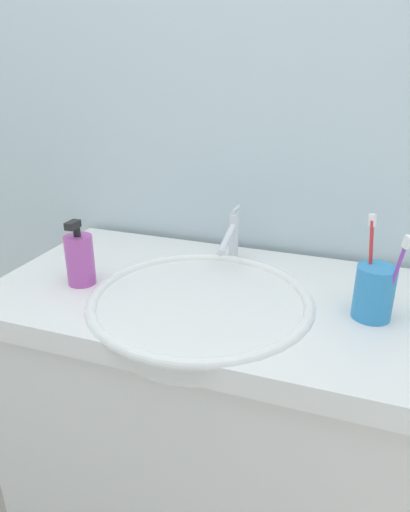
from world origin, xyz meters
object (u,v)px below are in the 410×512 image
(toothbrush_cup, at_px, (374,293))
(soap_dispenser, at_px, (80,259))
(toothbrush_red, at_px, (371,258))
(toothbrush_purple, at_px, (395,274))
(faucet, at_px, (232,236))

(toothbrush_cup, bearing_deg, soap_dispenser, -174.59)
(toothbrush_red, distance_m, soap_dispenser, 0.62)
(toothbrush_cup, distance_m, toothbrush_purple, 0.07)
(faucet, distance_m, toothbrush_cup, 0.39)
(toothbrush_purple, bearing_deg, toothbrush_cup, 140.66)
(faucet, relative_size, toothbrush_cup, 1.43)
(toothbrush_cup, bearing_deg, toothbrush_purple, -39.34)
(faucet, distance_m, toothbrush_purple, 0.43)
(faucet, xyz_separation_m, toothbrush_purple, (0.37, -0.21, 0.04))
(faucet, bearing_deg, soap_dispenser, -139.38)
(toothbrush_red, height_order, toothbrush_purple, toothbrush_red)
(toothbrush_cup, xyz_separation_m, soap_dispenser, (-0.63, -0.06, 0.01))
(toothbrush_cup, distance_m, toothbrush_red, 0.07)
(faucet, distance_m, toothbrush_red, 0.37)
(faucet, bearing_deg, toothbrush_purple, -29.20)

